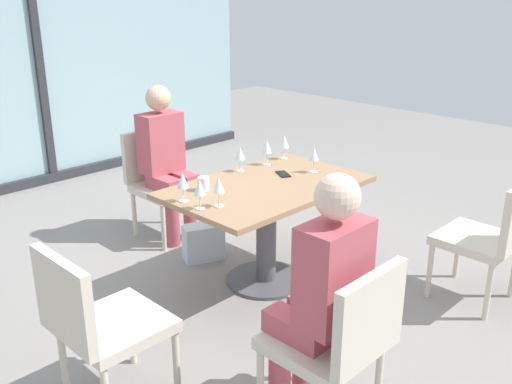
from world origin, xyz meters
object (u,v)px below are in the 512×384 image
dining_table_main (266,210)px  chair_near_window (159,177)px  cell_phone_on_table (283,174)px  wine_glass_3 (240,154)px  chair_side_end (97,320)px  wine_glass_0 (284,142)px  wine_glass_4 (267,147)px  wine_glass_1 (219,186)px  coffee_cup (204,184)px  wine_glass_6 (183,181)px  chair_front_right (493,233)px  person_near_window (166,156)px  wine_glass_2 (314,154)px  chair_front_left (339,338)px  person_front_left (322,289)px  wine_glass_5 (200,188)px  handbag_0 (204,242)px

dining_table_main → chair_near_window: size_ratio=1.55×
chair_near_window → cell_phone_on_table: 1.21m
wine_glass_3 → chair_side_end: bearing=-157.4°
dining_table_main → wine_glass_0: (0.53, 0.32, 0.31)m
wine_glass_3 → wine_glass_4: (0.25, -0.02, 0.00)m
wine_glass_1 → chair_near_window: bearing=69.1°
wine_glass_1 → coffee_cup: wine_glass_1 is taller
wine_glass_4 → wine_glass_6: same height
wine_glass_4 → wine_glass_1: bearing=-154.8°
wine_glass_0 → dining_table_main: bearing=-148.9°
chair_near_window → chair_front_right: size_ratio=1.00×
person_near_window → wine_glass_2: 1.26m
chair_front_left → chair_front_right: same height
chair_near_window → person_near_window: (-0.00, -0.11, 0.20)m
wine_glass_4 → wine_glass_6: bearing=-169.6°
dining_table_main → person_front_left: person_front_left is taller
chair_front_left → chair_side_end: bearing=127.3°
wine_glass_6 → cell_phone_on_table: size_ratio=1.28×
chair_near_window → coffee_cup: size_ratio=9.67×
chair_front_right → wine_glass_5: wine_glass_5 is taller
dining_table_main → person_front_left: (-0.81, -1.12, 0.15)m
wine_glass_5 → coffee_cup: wine_glass_5 is taller
person_front_left → wine_glass_6: size_ratio=6.81×
person_near_window → handbag_0: size_ratio=4.20×
chair_side_end → wine_glass_6: bearing=27.2°
wine_glass_0 → wine_glass_2: bearing=-105.3°
chair_near_window → person_front_left: person_front_left is taller
dining_table_main → handbag_0: size_ratio=4.49×
wine_glass_1 → wine_glass_4: bearing=25.2°
person_near_window → coffee_cup: bearing=-112.4°
person_front_left → wine_glass_4: person_front_left is taller
chair_near_window → person_near_window: bearing=-90.0°
wine_glass_1 → person_near_window: bearing=67.4°
wine_glass_2 → cell_phone_on_table: 0.26m
wine_glass_0 → wine_glass_3: bearing=178.3°
chair_front_left → wine_glass_0: bearing=49.1°
wine_glass_0 → wine_glass_3: 0.46m
chair_front_left → wine_glass_6: (0.22, 1.37, 0.37)m
wine_glass_5 → wine_glass_6: 0.17m
wine_glass_2 → chair_near_window: bearing=108.6°
chair_front_right → person_near_window: person_near_window is taller
chair_side_end → wine_glass_5: bearing=18.2°
wine_glass_3 → wine_glass_1: bearing=-144.4°
wine_glass_4 → cell_phone_on_table: 0.30m
chair_front_left → wine_glass_3: 1.83m
wine_glass_2 → wine_glass_3: 0.52m
person_front_left → wine_glass_2: (1.24, 1.07, 0.16)m
chair_front_left → handbag_0: (0.73, 1.81, -0.36)m
chair_front_right → cell_phone_on_table: chair_front_right is taller
person_front_left → cell_phone_on_table: size_ratio=8.75×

